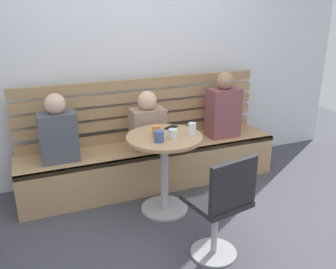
% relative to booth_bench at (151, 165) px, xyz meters
% --- Properties ---
extents(ground, '(8.00, 8.00, 0.00)m').
position_rel_booth_bench_xyz_m(ground, '(0.00, -1.20, -0.22)').
color(ground, '#42424C').
extents(back_wall, '(5.20, 0.10, 2.90)m').
position_rel_booth_bench_xyz_m(back_wall, '(0.00, 0.44, 1.23)').
color(back_wall, silver).
rests_on(back_wall, ground).
extents(booth_bench, '(2.70, 0.52, 0.44)m').
position_rel_booth_bench_xyz_m(booth_bench, '(0.00, 0.00, 0.00)').
color(booth_bench, tan).
rests_on(booth_bench, ground).
extents(booth_backrest, '(2.65, 0.04, 0.66)m').
position_rel_booth_bench_xyz_m(booth_backrest, '(0.00, 0.24, 0.56)').
color(booth_backrest, '#A68157').
rests_on(booth_backrest, booth_bench).
extents(cafe_table, '(0.68, 0.68, 0.74)m').
position_rel_booth_bench_xyz_m(cafe_table, '(-0.06, -0.53, 0.30)').
color(cafe_table, '#ADADB2').
rests_on(cafe_table, ground).
extents(white_chair, '(0.47, 0.47, 0.85)m').
position_rel_booth_bench_xyz_m(white_chair, '(0.06, -1.35, 0.24)').
color(white_chair, '#ADADB2').
rests_on(white_chair, ground).
extents(person_adult, '(0.34, 0.22, 0.71)m').
position_rel_booth_bench_xyz_m(person_adult, '(0.84, -0.01, 0.54)').
color(person_adult, brown).
rests_on(person_adult, booth_bench).
extents(person_child_left, '(0.34, 0.22, 0.59)m').
position_rel_booth_bench_xyz_m(person_child_left, '(-0.04, -0.03, 0.48)').
color(person_child_left, '#9E7F6B').
rests_on(person_child_left, booth_bench).
extents(person_child_middle, '(0.34, 0.22, 0.65)m').
position_rel_booth_bench_xyz_m(person_child_middle, '(-0.91, -0.02, 0.50)').
color(person_child_middle, '#4C515B').
rests_on(person_child_middle, booth_bench).
extents(cup_mug_blue, '(0.08, 0.08, 0.09)m').
position_rel_booth_bench_xyz_m(cup_mug_blue, '(-0.16, -0.65, 0.57)').
color(cup_mug_blue, '#3D5B9E').
rests_on(cup_mug_blue, cafe_table).
extents(cup_glass_short, '(0.08, 0.08, 0.08)m').
position_rel_booth_bench_xyz_m(cup_glass_short, '(-0.02, -0.61, 0.56)').
color(cup_glass_short, silver).
rests_on(cup_glass_short, cafe_table).
extents(cup_tumbler_orange, '(0.07, 0.07, 0.10)m').
position_rel_booth_bench_xyz_m(cup_tumbler_orange, '(-0.14, -0.52, 0.57)').
color(cup_tumbler_orange, orange).
rests_on(cup_tumbler_orange, cafe_table).
extents(cup_water_clear, '(0.07, 0.07, 0.11)m').
position_rel_booth_bench_xyz_m(cup_water_clear, '(0.17, -0.60, 0.57)').
color(cup_water_clear, white).
rests_on(cup_water_clear, cafe_table).
extents(phone_on_table, '(0.16, 0.13, 0.01)m').
position_rel_booth_bench_xyz_m(phone_on_table, '(0.08, -0.35, 0.52)').
color(phone_on_table, black).
rests_on(phone_on_table, cafe_table).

